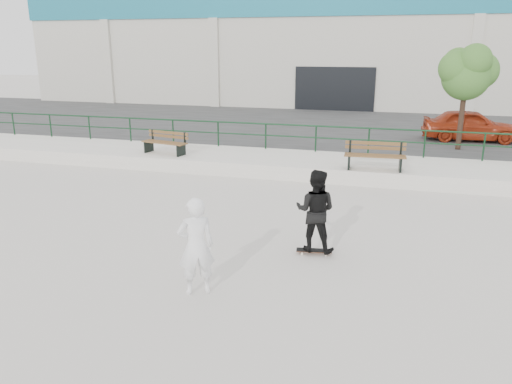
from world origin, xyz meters
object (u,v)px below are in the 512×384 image
(bench_left, at_px, (165,143))
(bench_right, at_px, (375,156))
(seated_skater, at_px, (196,246))
(standing_skater, at_px, (315,211))
(tree, at_px, (468,71))
(skateboard, at_px, (314,251))
(red_car, at_px, (470,125))

(bench_left, relative_size, bench_right, 0.95)
(bench_left, relative_size, seated_skater, 1.02)
(standing_skater, relative_size, seated_skater, 0.98)
(bench_left, bearing_deg, tree, 31.97)
(bench_left, bearing_deg, bench_right, 8.95)
(skateboard, bearing_deg, red_car, 60.95)
(bench_right, relative_size, red_car, 0.51)
(bench_left, height_order, tree, tree)
(red_car, relative_size, standing_skater, 2.16)
(seated_skater, bearing_deg, skateboard, -157.82)
(red_car, distance_m, standing_skater, 13.68)
(red_car, bearing_deg, tree, 161.80)
(tree, bearing_deg, red_car, 73.97)
(red_car, bearing_deg, bench_right, 148.39)
(tree, xyz_separation_m, standing_skater, (-3.99, -10.73, -2.52))
(tree, height_order, skateboard, tree)
(tree, distance_m, standing_skater, 11.72)
(bench_right, xyz_separation_m, tree, (3.05, 4.35, 2.58))
(standing_skater, bearing_deg, red_car, -105.96)
(seated_skater, bearing_deg, bench_left, -92.12)
(bench_left, height_order, seated_skater, seated_skater)
(bench_left, relative_size, standing_skater, 1.04)
(red_car, height_order, standing_skater, standing_skater)
(skateboard, distance_m, seated_skater, 3.12)
(skateboard, height_order, standing_skater, standing_skater)
(tree, bearing_deg, standing_skater, -110.38)
(bench_left, bearing_deg, seated_skater, -49.24)
(bench_right, bearing_deg, bench_left, 173.56)
(seated_skater, bearing_deg, bench_right, -138.21)
(seated_skater, bearing_deg, red_car, -143.63)
(red_car, bearing_deg, standing_skater, 158.16)
(bench_right, xyz_separation_m, standing_skater, (-0.94, -6.38, 0.06))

